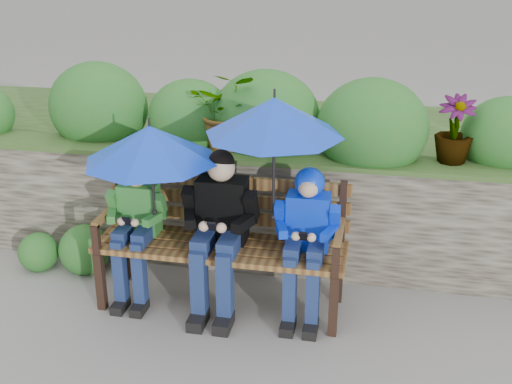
% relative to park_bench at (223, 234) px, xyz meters
% --- Properties ---
extents(ground, '(60.00, 60.00, 0.00)m').
position_rel_park_bench_xyz_m(ground, '(0.26, -0.11, -0.58)').
color(ground, gray).
rests_on(ground, ground).
extents(garden_backdrop, '(8.05, 2.82, 1.87)m').
position_rel_park_bench_xyz_m(garden_backdrop, '(0.20, 1.48, 0.07)').
color(garden_backdrop, '#3F3A30').
rests_on(garden_backdrop, ground).
extents(park_bench, '(1.92, 0.56, 1.01)m').
position_rel_park_bench_xyz_m(park_bench, '(0.00, 0.00, 0.00)').
color(park_bench, black).
rests_on(park_bench, ground).
extents(boy_left, '(0.45, 0.52, 1.11)m').
position_rel_park_bench_xyz_m(boy_left, '(-0.67, -0.09, 0.07)').
color(boy_left, '#2D7B2B').
rests_on(boy_left, ground).
extents(boy_middle, '(0.56, 0.65, 1.26)m').
position_rel_park_bench_xyz_m(boy_middle, '(-0.00, -0.10, 0.13)').
color(boy_middle, black).
rests_on(boy_middle, ground).
extents(boy_right, '(0.48, 0.58, 1.15)m').
position_rel_park_bench_xyz_m(boy_right, '(0.65, -0.08, 0.13)').
color(boy_right, blue).
rests_on(boy_right, ground).
extents(umbrella_left, '(1.01, 1.01, 0.76)m').
position_rel_park_bench_xyz_m(umbrella_left, '(-0.50, -0.11, 0.73)').
color(umbrella_left, blue).
rests_on(umbrella_left, ground).
extents(umbrella_right, '(0.99, 0.99, 0.98)m').
position_rel_park_bench_xyz_m(umbrella_right, '(0.40, -0.07, 0.97)').
color(umbrella_right, blue).
rests_on(umbrella_right, ground).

